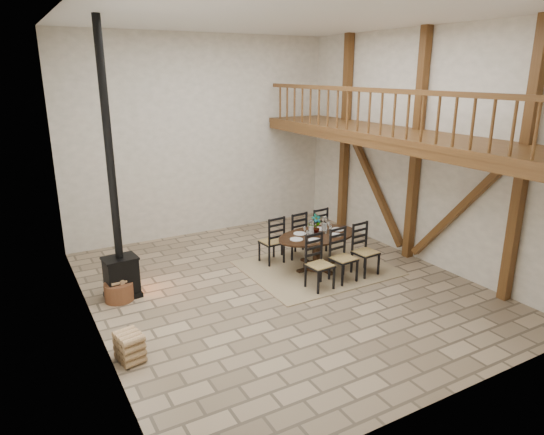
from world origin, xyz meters
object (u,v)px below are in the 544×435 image
dining_table (317,251)px  log_stack (130,347)px  wood_stove (118,240)px  log_basket (119,291)px

dining_table → log_stack: dining_table is taller
dining_table → wood_stove: bearing=165.4°
dining_table → wood_stove: size_ratio=0.45×
wood_stove → log_basket: bearing=-136.0°
dining_table → log_stack: size_ratio=4.40×
dining_table → log_basket: bearing=167.1°
log_basket → log_stack: bearing=-98.5°
log_stack → wood_stove: bearing=79.6°
dining_table → log_stack: (-4.39, -1.54, -0.18)m
wood_stove → log_stack: size_ratio=9.87×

